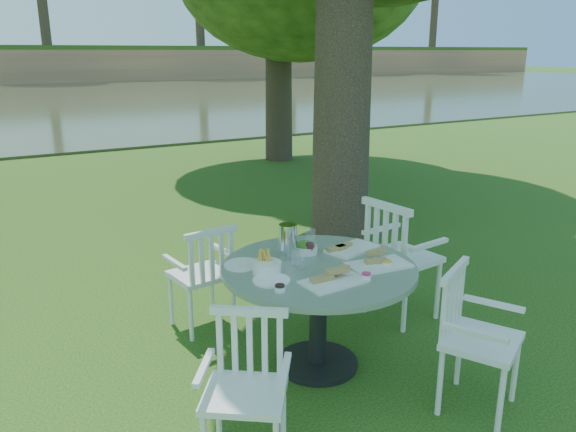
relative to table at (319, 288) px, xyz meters
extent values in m
plane|color=#193A0C|center=(0.23, 0.61, -0.59)|extent=(140.00, 140.00, 0.00)
cylinder|color=black|center=(0.00, 0.00, -0.57)|extent=(0.56, 0.56, 0.04)
cylinder|color=black|center=(0.00, 0.00, -0.22)|extent=(0.12, 0.12, 0.67)
cylinder|color=slate|center=(0.00, 0.00, 0.14)|extent=(1.30, 1.30, 0.04)
cylinder|color=white|center=(1.24, 0.12, -0.34)|extent=(0.04, 0.04, 0.49)
cylinder|color=white|center=(1.19, 0.56, -0.34)|extent=(0.04, 0.04, 0.49)
cylinder|color=white|center=(0.85, 0.08, -0.34)|extent=(0.04, 0.04, 0.49)
cylinder|color=white|center=(0.80, 0.51, -0.34)|extent=(0.04, 0.04, 0.49)
cube|color=white|center=(1.02, 0.32, -0.07)|extent=(0.51, 0.55, 0.04)
cube|color=white|center=(0.80, 0.29, 0.16)|extent=(0.10, 0.51, 0.50)
cylinder|color=white|center=(-0.31, 1.15, -0.38)|extent=(0.03, 0.03, 0.42)
cylinder|color=white|center=(-0.68, 1.10, -0.38)|extent=(0.03, 0.03, 0.42)
cylinder|color=white|center=(-0.27, 0.81, -0.38)|extent=(0.03, 0.03, 0.42)
cylinder|color=white|center=(-0.64, 0.77, -0.38)|extent=(0.03, 0.03, 0.42)
cube|color=white|center=(-0.47, 0.96, -0.15)|extent=(0.48, 0.44, 0.04)
cube|color=white|center=(-0.45, 0.77, 0.05)|extent=(0.43, 0.09, 0.43)
cylinder|color=white|center=(-0.91, -0.40, -0.39)|extent=(0.03, 0.03, 0.41)
cylinder|color=white|center=(-0.62, -0.61, -0.39)|extent=(0.03, 0.03, 0.41)
cube|color=white|center=(-0.86, -0.64, -0.16)|extent=(0.56, 0.55, 0.04)
cube|color=white|center=(-0.75, -0.49, 0.02)|extent=(0.36, 0.27, 0.42)
cylinder|color=white|center=(0.49, -1.14, -0.37)|extent=(0.03, 0.03, 0.44)
cylinder|color=white|center=(0.84, -0.96, -0.37)|extent=(0.03, 0.03, 0.44)
cylinder|color=white|center=(0.33, -0.83, -0.37)|extent=(0.03, 0.03, 0.44)
cylinder|color=white|center=(0.68, -0.65, -0.37)|extent=(0.03, 0.03, 0.44)
cube|color=white|center=(0.58, -0.89, -0.13)|extent=(0.58, 0.57, 0.04)
cube|color=white|center=(0.50, -0.72, 0.07)|extent=(0.41, 0.24, 0.45)
cube|color=white|center=(-0.08, -0.28, 0.16)|extent=(0.40, 0.26, 0.01)
cube|color=white|center=(0.34, -0.20, 0.16)|extent=(0.43, 0.28, 0.02)
cube|color=white|center=(0.38, 0.14, 0.16)|extent=(0.43, 0.31, 0.02)
cylinder|color=white|center=(-0.40, -0.07, 0.16)|extent=(0.23, 0.23, 0.01)
cylinder|color=white|center=(-0.44, 0.26, 0.16)|extent=(0.25, 0.25, 0.01)
cylinder|color=white|center=(-0.36, 0.07, 0.19)|extent=(0.19, 0.19, 0.07)
cylinder|color=white|center=(0.05, 0.25, 0.18)|extent=(0.17, 0.17, 0.06)
cylinder|color=silver|center=(-0.11, 0.22, 0.28)|extent=(0.12, 0.12, 0.25)
cylinder|color=white|center=(0.05, 0.20, 0.25)|extent=(0.07, 0.07, 0.19)
cylinder|color=white|center=(-0.14, 0.07, 0.21)|extent=(0.06, 0.06, 0.10)
cylinder|color=white|center=(-0.13, 0.02, 0.21)|extent=(0.06, 0.06, 0.11)
cylinder|color=white|center=(0.13, -0.34, 0.17)|extent=(0.07, 0.07, 0.03)
cylinder|color=white|center=(0.39, -0.23, 0.17)|extent=(0.06, 0.06, 0.03)
cylinder|color=white|center=(0.46, -0.04, 0.17)|extent=(0.06, 0.06, 0.03)
cylinder|color=white|center=(-0.42, -0.23, 0.17)|extent=(0.07, 0.07, 0.03)
cube|color=#313821|center=(0.23, 23.61, -0.59)|extent=(100.00, 28.00, 0.12)
camera|label=1|loc=(-1.91, -2.91, 1.52)|focal=35.00mm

